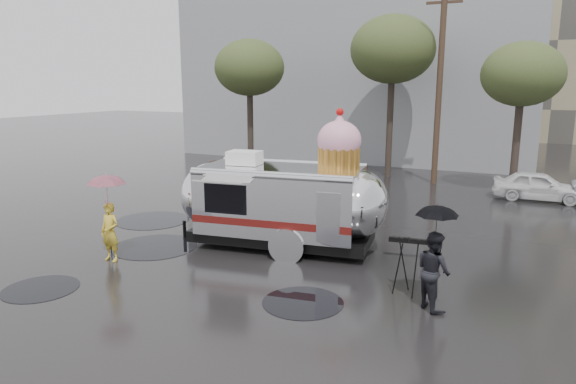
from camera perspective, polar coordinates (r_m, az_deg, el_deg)
The scene contains 14 objects.
ground at distance 13.56m, azimuth -4.71°, elevation -8.45°, with size 120.00×120.00×0.00m, color black.
puddles at distance 15.54m, azimuth -14.20°, elevation -6.08°, with size 9.71×8.16×0.01m.
grey_building at distance 36.56m, azimuth 8.67°, elevation 14.63°, with size 22.00×12.00×13.00m, color gray.
utility_pole at distance 25.32m, azimuth 16.47°, elevation 11.27°, with size 1.60×0.28×9.00m.
tree_left at distance 27.48m, azimuth -4.30°, elevation 13.53°, with size 3.64×3.64×6.95m.
tree_mid at distance 26.83m, azimuth 11.56°, elevation 15.20°, with size 4.20×4.20×8.03m.
tree_right at distance 24.03m, azimuth 24.60°, elevation 11.72°, with size 3.36×3.36×6.42m.
barricade_row at distance 24.48m, azimuth -4.60°, elevation 2.06°, with size 4.30×0.80×1.00m.
airstream_trailer at distance 14.85m, azimuth -0.35°, elevation -0.73°, with size 7.67×3.52×4.15m.
person_left at distance 14.66m, azimuth -19.17°, elevation -4.23°, with size 0.58×0.38×1.60m, color gold.
umbrella_pink at distance 14.39m, azimuth -19.49°, elevation 0.27°, with size 1.25×1.25×2.40m.
person_right at distance 11.39m, azimuth 15.86°, elevation -8.38°, with size 0.82×0.45×1.70m, color black.
umbrella_black at distance 11.07m, azimuth 16.18°, elevation -3.18°, with size 1.09×1.09×2.29m.
tripod at distance 12.00m, azimuth 12.95°, elevation -7.55°, with size 0.52×0.56×1.35m.
Camera 1 is at (6.31, -11.03, 4.72)m, focal length 32.00 mm.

